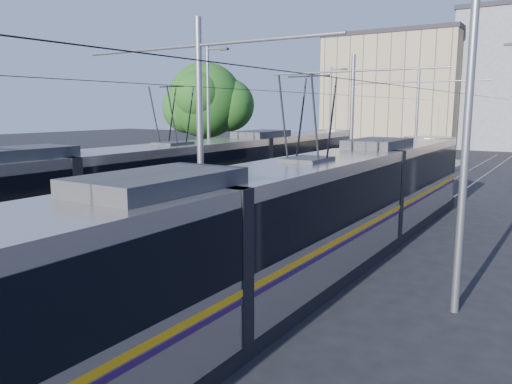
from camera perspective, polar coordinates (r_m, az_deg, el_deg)
The scene contains 11 objects.
platform at distance 23.30m, azimuth 7.83°, elevation -1.78°, with size 4.00×50.00×0.30m, color gray.
tactile_strip_left at distance 23.90m, azimuth 4.68°, elevation -1.06°, with size 0.70×50.00×0.01m, color gray.
tactile_strip_right at distance 22.71m, azimuth 11.16°, elevation -1.77°, with size 0.70×50.00×0.01m, color gray.
rails at distance 23.32m, azimuth 7.82°, elevation -2.11°, with size 8.71×70.00×0.03m.
tram_left at distance 19.83m, azimuth -9.33°, elevation 0.77°, with size 2.43×32.31×5.50m.
tram_right at distance 13.49m, azimuth 5.76°, elevation -2.60°, with size 2.43×27.92×5.50m.
catenary at distance 20.30m, azimuth 4.68°, elevation 9.05°, with size 9.20×70.00×7.00m.
street_lamps at distance 26.54m, azimuth 11.71°, elevation 8.25°, with size 15.18×38.22×8.00m.
shelter at distance 20.85m, azimuth 7.41°, elevation 1.07°, with size 1.06×1.33×2.57m.
tree at distance 31.98m, azimuth -5.14°, elevation 10.23°, with size 5.19×4.79×7.53m.
building_left at distance 66.73m, azimuth 15.91°, elevation 11.05°, with size 16.32×12.24×13.74m.
Camera 1 is at (9.54, -3.77, 4.68)m, focal length 35.00 mm.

